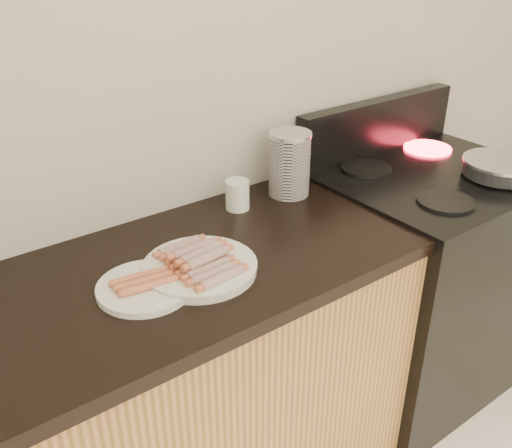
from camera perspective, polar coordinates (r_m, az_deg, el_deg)
wall_back at (r=1.70m, az=-6.67°, el=14.53°), size 4.00×0.04×2.60m
stove at (r=2.31m, az=15.91°, el=-5.59°), size 0.76×0.65×0.91m
stove_panel at (r=2.23m, az=12.05°, el=9.60°), size 0.76×0.06×0.20m
burner_near_left at (r=1.88m, az=18.45°, el=2.16°), size 0.18×0.18×0.01m
burner_near_right at (r=2.15m, az=23.85°, el=4.42°), size 0.18×0.18×0.01m
burner_far_left at (r=2.07m, az=10.95°, el=5.50°), size 0.18×0.18×0.01m
burner_far_right at (r=2.32m, az=16.78°, el=7.26°), size 0.18×0.18×0.01m
frying_pan at (r=2.13m, az=23.41°, el=5.22°), size 0.26×0.44×0.05m
main_plate at (r=1.46m, az=-5.61°, el=-4.48°), size 0.36×0.36×0.02m
side_plate at (r=1.41m, az=-11.05°, el=-6.24°), size 0.28×0.28×0.02m
hotdog_pile at (r=1.44m, az=-5.67°, el=-3.53°), size 0.12×0.22×0.05m
plain_sausages at (r=1.40m, az=-11.12°, el=-5.61°), size 0.13×0.09×0.02m
canister at (r=1.83m, az=3.37°, el=6.04°), size 0.14×0.14×0.21m
mug at (r=1.76m, az=-1.87°, el=2.93°), size 0.08×0.08×0.09m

